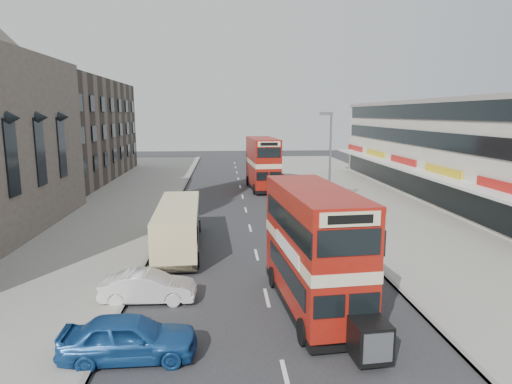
# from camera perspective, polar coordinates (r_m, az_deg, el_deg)

# --- Properties ---
(ground) EXTENTS (160.00, 160.00, 0.00)m
(ground) POSITION_cam_1_polar(r_m,az_deg,el_deg) (18.14, 2.05, -16.05)
(ground) COLOR #28282B
(ground) RESTS_ON ground
(road_surface) EXTENTS (12.00, 90.00, 0.01)m
(road_surface) POSITION_cam_1_polar(r_m,az_deg,el_deg) (37.10, -1.34, -2.33)
(road_surface) COLOR #28282B
(road_surface) RESTS_ON ground
(pavement_right) EXTENTS (12.00, 90.00, 0.15)m
(pavement_right) POSITION_cam_1_polar(r_m,az_deg,el_deg) (39.54, 16.31, -1.85)
(pavement_right) COLOR gray
(pavement_right) RESTS_ON ground
(pavement_left) EXTENTS (12.00, 90.00, 0.15)m
(pavement_left) POSITION_cam_1_polar(r_m,az_deg,el_deg) (38.41, -19.54, -2.38)
(pavement_left) COLOR gray
(pavement_left) RESTS_ON ground
(kerb_left) EXTENTS (0.20, 90.00, 0.16)m
(kerb_left) POSITION_cam_1_polar(r_m,az_deg,el_deg) (37.28, -10.75, -2.33)
(kerb_left) COLOR gray
(kerb_left) RESTS_ON ground
(kerb_right) EXTENTS (0.20, 90.00, 0.16)m
(kerb_right) POSITION_cam_1_polar(r_m,az_deg,el_deg) (37.88, 7.92, -2.05)
(kerb_right) COLOR gray
(kerb_right) RESTS_ON ground
(brick_terrace) EXTENTS (14.00, 28.00, 12.00)m
(brick_terrace) POSITION_cam_1_polar(r_m,az_deg,el_deg) (57.84, -24.88, 7.21)
(brick_terrace) COLOR #66594C
(brick_terrace) RESTS_ON ground
(commercial_row) EXTENTS (9.90, 46.20, 9.30)m
(commercial_row) POSITION_cam_1_polar(r_m,az_deg,el_deg) (44.08, 25.45, 4.85)
(commercial_row) COLOR beige
(commercial_row) RESTS_ON ground
(street_lamp) EXTENTS (1.00, 0.20, 8.12)m
(street_lamp) POSITION_cam_1_polar(r_m,az_deg,el_deg) (35.33, 9.46, 4.77)
(street_lamp) COLOR slate
(street_lamp) RESTS_ON ground
(bus_main) EXTENTS (3.17, 8.96, 4.90)m
(bus_main) POSITION_cam_1_polar(r_m,az_deg,el_deg) (18.21, 7.51, -7.28)
(bus_main) COLOR black
(bus_main) RESTS_ON ground
(bus_second) EXTENTS (3.17, 9.65, 5.29)m
(bus_second) POSITION_cam_1_polar(r_m,az_deg,el_deg) (46.88, 0.88, 3.73)
(bus_second) COLOR black
(bus_second) RESTS_ON ground
(coach) EXTENTS (2.78, 9.46, 2.48)m
(coach) POSITION_cam_1_polar(r_m,az_deg,el_deg) (26.68, -10.02, -4.21)
(coach) COLOR black
(coach) RESTS_ON ground
(car_left_near) EXTENTS (4.46, 1.85, 1.51)m
(car_left_near) POSITION_cam_1_polar(r_m,az_deg,el_deg) (15.77, -16.11, -17.64)
(car_left_near) COLOR #1A4B8F
(car_left_near) RESTS_ON ground
(car_left_front) EXTENTS (4.06, 1.52, 1.32)m
(car_left_front) POSITION_cam_1_polar(r_m,az_deg,el_deg) (19.88, -13.78, -11.84)
(car_left_front) COLOR white
(car_left_front) RESTS_ON ground
(car_right_a) EXTENTS (4.51, 1.97, 1.29)m
(car_right_a) POSITION_cam_1_polar(r_m,az_deg,el_deg) (32.41, 7.70, -3.08)
(car_right_a) COLOR #9D0F12
(car_right_a) RESTS_ON ground
(car_right_b) EXTENTS (4.49, 2.36, 1.21)m
(car_right_b) POSITION_cam_1_polar(r_m,az_deg,el_deg) (37.35, 6.53, -1.37)
(car_right_b) COLOR orange
(car_right_b) RESTS_ON ground
(car_right_c) EXTENTS (4.13, 1.71, 1.40)m
(car_right_c) POSITION_cam_1_polar(r_m,az_deg,el_deg) (49.39, 4.24, 1.59)
(car_right_c) COLOR #558AAB
(car_right_c) RESTS_ON ground
(pedestrian_near) EXTENTS (0.76, 0.65, 1.75)m
(pedestrian_near) POSITION_cam_1_polar(r_m,az_deg,el_deg) (33.65, 13.59, -2.13)
(pedestrian_near) COLOR gray
(pedestrian_near) RESTS_ON pavement_right
(cyclist) EXTENTS (0.74, 1.80, 1.94)m
(cyclist) POSITION_cam_1_polar(r_m,az_deg,el_deg) (37.68, 5.15, -1.18)
(cyclist) COLOR gray
(cyclist) RESTS_ON ground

